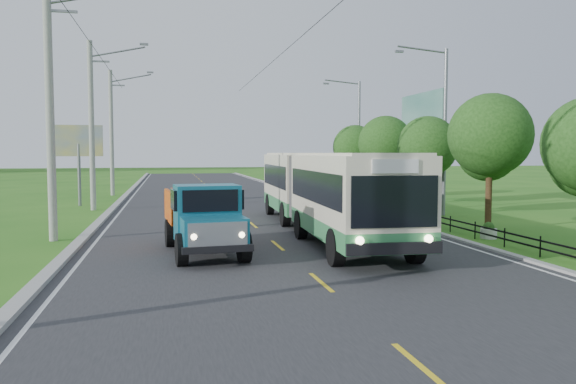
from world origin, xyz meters
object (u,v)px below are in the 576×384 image
object	(u,v)px
pole_mid	(92,125)
tree_fifth	(385,146)
planter_far	(357,199)
bus	(323,186)
billboard_left	(79,146)
dump_truck	(203,214)
tree_fourth	(427,150)
planter_near	(489,231)
tree_third	(489,140)
streetlight_mid	(442,125)
planter_mid	(406,211)
streetlight_far	(357,134)
tree_back	(355,150)
pole_near	(51,109)
billboard_right	(422,123)
pole_far	(112,132)

from	to	relation	value
pole_mid	tree_fifth	bearing A→B (deg)	-2.71
planter_far	bus	xyz separation A→B (m)	(-6.06, -13.03, 1.72)
billboard_left	bus	xyz separation A→B (m)	(12.04, -15.03, -1.87)
tree_fifth	dump_truck	world-z (taller)	tree_fifth
tree_fourth	planter_near	world-z (taller)	tree_fourth
tree_third	streetlight_mid	size ratio (longest dim) A/B	0.66
tree_fourth	streetlight_mid	bearing A→B (deg)	-10.15
bus	dump_truck	size ratio (longest dim) A/B	2.97
planter_mid	streetlight_far	bearing A→B (deg)	81.70
tree_back	billboard_left	size ratio (longest dim) A/B	1.06
streetlight_mid	pole_near	bearing A→B (deg)	-165.19
pole_mid	tree_third	size ratio (longest dim) A/B	1.67
billboard_left	billboard_right	size ratio (longest dim) A/B	0.71
pole_mid	billboard_left	world-z (taller)	pole_mid
billboard_right	pole_mid	bearing A→B (deg)	177.22
tree_third	dump_truck	size ratio (longest dim) A/B	1.03
planter_far	streetlight_mid	bearing A→B (deg)	-75.68
pole_near	planter_mid	distance (m)	18.23
pole_near	pole_mid	distance (m)	12.00
tree_third	planter_mid	world-z (taller)	tree_third
tree_third	streetlight_far	xyz separation A→B (m)	(0.79, 19.86, 0.92)
tree_fifth	planter_mid	bearing A→B (deg)	-101.56
tree_fourth	streetlight_far	xyz separation A→B (m)	(0.79, 13.86, 1.32)
tree_third	pole_near	bearing A→B (deg)	177.29
streetlight_mid	billboard_left	bearing A→B (deg)	153.60
tree_back	bus	xyz separation A→B (m)	(-7.32, -17.17, -1.65)
tree_third	bus	bearing A→B (deg)	173.54
dump_truck	pole_mid	bearing A→B (deg)	103.98
tree_back	planter_mid	world-z (taller)	tree_back
pole_far	planter_near	size ratio (longest dim) A/B	14.93
tree_third	planter_mid	bearing A→B (deg)	102.10
billboard_left	pole_near	bearing A→B (deg)	-85.28
streetlight_mid	planter_near	world-z (taller)	streetlight_mid
tree_fifth	planter_mid	world-z (taller)	tree_fifth
streetlight_far	dump_truck	distance (m)	26.84
tree_third	streetlight_mid	world-z (taller)	streetlight_mid
billboard_right	tree_fifth	bearing A→B (deg)	176.70
tree_fourth	bus	world-z (taller)	tree_fourth
planter_near	billboard_right	world-z (taller)	billboard_right
pole_near	pole_mid	size ratio (longest dim) A/B	1.00
dump_truck	planter_far	bearing A→B (deg)	51.20
streetlight_mid	planter_far	world-z (taller)	streetlight_mid
dump_truck	planter_near	bearing A→B (deg)	-0.08
tree_fourth	bus	xyz separation A→B (m)	(-7.32, -5.17, -1.58)
streetlight_mid	dump_truck	bearing A→B (deg)	-146.14
streetlight_mid	bus	world-z (taller)	streetlight_mid
bus	tree_fourth	bearing A→B (deg)	37.50
pole_mid	streetlight_mid	distance (m)	20.16
pole_near	tree_third	distance (m)	18.17
bus	planter_near	bearing A→B (deg)	-23.85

